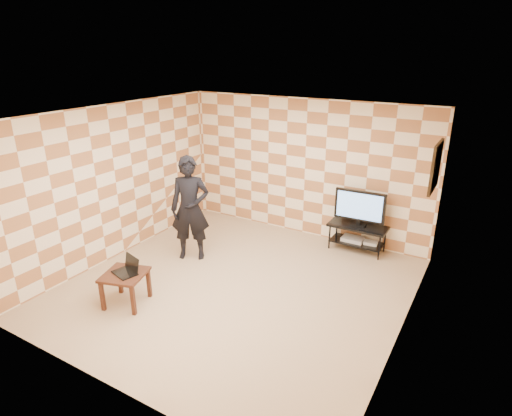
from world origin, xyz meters
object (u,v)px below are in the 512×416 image
object	(u,v)px
tv_stand	(357,232)
tv	(360,207)
person	(190,209)
side_table	(125,279)

from	to	relation	value
tv_stand	tv	size ratio (longest dim) A/B	1.16
person	side_table	bearing A→B (deg)	-115.46
tv	side_table	xyz separation A→B (m)	(-2.39, -3.44, -0.46)
tv	side_table	size ratio (longest dim) A/B	1.27
tv	side_table	distance (m)	4.21
tv	side_table	bearing A→B (deg)	-124.71
side_table	tv_stand	bearing A→B (deg)	55.32
tv	side_table	world-z (taller)	tv
tv	person	size ratio (longest dim) A/B	0.49
tv_stand	person	world-z (taller)	person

